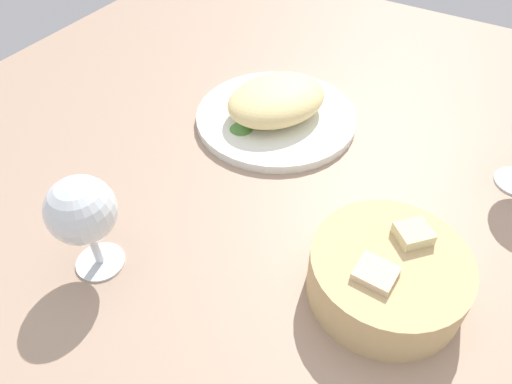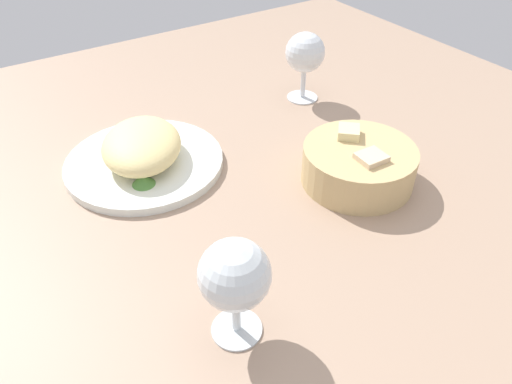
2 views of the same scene
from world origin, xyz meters
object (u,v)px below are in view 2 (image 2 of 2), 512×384
at_px(plate, 145,163).
at_px(wine_glass_far, 305,55).
at_px(wine_glass_near, 235,277).
at_px(bread_basket, 358,164).

relative_size(plate, wine_glass_far, 1.90).
xyz_separation_m(plate, wine_glass_near, (0.36, -0.04, 0.08)).
distance_m(wine_glass_near, wine_glass_far, 0.58).
relative_size(plate, bread_basket, 1.47).
bearing_deg(wine_glass_near, plate, 173.33).
distance_m(plate, wine_glass_near, 0.37).
height_order(wine_glass_near, wine_glass_far, wine_glass_far).
distance_m(bread_basket, wine_glass_far, 0.30).
bearing_deg(plate, wine_glass_far, 97.41).
bearing_deg(plate, wine_glass_near, -6.67).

